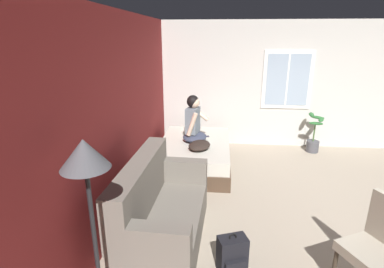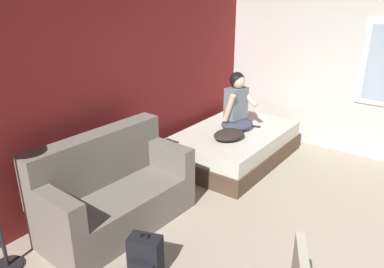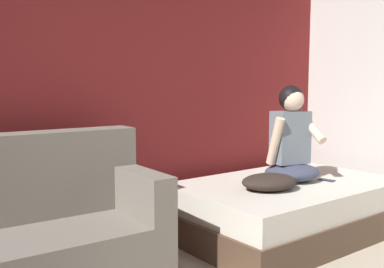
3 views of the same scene
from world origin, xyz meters
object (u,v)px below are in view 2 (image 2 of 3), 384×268
at_px(backpack, 145,257).
at_px(throw_pillow, 229,135).
at_px(couch, 113,192).
at_px(cell_phone, 256,126).
at_px(bed, 234,145).
at_px(person_seated, 237,107).

relative_size(backpack, throw_pillow, 0.95).
relative_size(couch, cell_phone, 12.03).
distance_m(bed, backpack, 2.74).
bearing_deg(backpack, person_seated, 13.49).
bearing_deg(person_seated, bed, -162.96).
bearing_deg(couch, person_seated, -4.55).
height_order(bed, throw_pillow, throw_pillow).
relative_size(person_seated, throw_pillow, 1.82).
height_order(backpack, cell_phone, cell_phone).
height_order(bed, backpack, bed).
relative_size(person_seated, cell_phone, 6.08).
height_order(bed, person_seated, person_seated).
distance_m(person_seated, throw_pillow, 0.54).
relative_size(bed, throw_pillow, 4.22).
height_order(backpack, throw_pillow, throw_pillow).
xyz_separation_m(bed, cell_phone, (0.34, -0.18, 0.25)).
height_order(throw_pillow, cell_phone, throw_pillow).
xyz_separation_m(couch, throw_pillow, (1.91, -0.32, 0.16)).
bearing_deg(bed, throw_pillow, -162.16).
bearing_deg(bed, backpack, -166.62).
height_order(bed, cell_phone, cell_phone).
bearing_deg(throw_pillow, cell_phone, -5.68).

